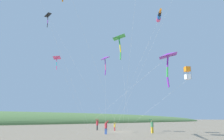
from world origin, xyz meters
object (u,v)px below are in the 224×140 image
at_px(kite_windsock_long_streamer_left, 159,17).
at_px(kite_box_small_distant, 187,73).
at_px(person_bystander_far, 115,126).
at_px(kite_delta_blue_topmost, 57,58).
at_px(person_child_green_jacket, 106,127).
at_px(kite_delta_rainbow_low_near, 48,15).
at_px(kite_delta_long_streamer_right, 105,59).
at_px(kite_delta_teal_far_right, 167,56).
at_px(kite_delta_red_high_left, 119,37).
at_px(person_adult_flyer, 97,124).
at_px(person_child_grey_jacket, 152,125).

xyz_separation_m(kite_windsock_long_streamer_left, kite_box_small_distant, (-3.33, 0.11, -7.54)).
relative_size(person_bystander_far, kite_box_small_distant, 0.13).
bearing_deg(kite_delta_blue_topmost, person_child_green_jacket, -132.36).
distance_m(person_bystander_far, kite_delta_rainbow_low_near, 18.86).
height_order(person_child_green_jacket, kite_box_small_distant, kite_box_small_distant).
bearing_deg(kite_delta_rainbow_low_near, kite_delta_long_streamer_right, -120.32).
xyz_separation_m(kite_delta_blue_topmost, kite_delta_teal_far_right, (-15.47, -1.85, -2.66)).
bearing_deg(kite_delta_long_streamer_right, kite_windsock_long_streamer_left, -159.08).
distance_m(kite_windsock_long_streamer_left, kite_delta_teal_far_right, 10.97).
distance_m(kite_box_small_distant, kite_delta_blue_topmost, 16.01).
bearing_deg(kite_delta_long_streamer_right, kite_delta_red_high_left, 167.59).
height_order(person_bystander_far, kite_delta_teal_far_right, kite_delta_teal_far_right).
relative_size(person_adult_flyer, kite_delta_long_streamer_right, 0.18).
distance_m(kite_delta_rainbow_low_near, kite_windsock_long_streamer_left, 14.53).
xyz_separation_m(kite_delta_rainbow_low_near, kite_delta_blue_topmost, (-0.83, -1.23, -5.83)).
relative_size(person_bystander_far, kite_delta_long_streamer_right, 0.12).
height_order(person_bystander_far, kite_delta_long_streamer_right, kite_delta_long_streamer_right).
xyz_separation_m(person_child_grey_jacket, kite_box_small_distant, (-6.79, 2.28, 5.48)).
relative_size(person_child_grey_jacket, kite_delta_rainbow_low_near, 0.12).
distance_m(person_adult_flyer, person_bystander_far, 3.02).
height_order(person_adult_flyer, kite_delta_teal_far_right, kite_delta_teal_far_right).
xyz_separation_m(person_child_green_jacket, kite_delta_long_streamer_right, (1.22, -0.74, 8.82)).
bearing_deg(kite_box_small_distant, kite_windsock_long_streamer_left, -1.91).
relative_size(person_adult_flyer, kite_delta_rainbow_low_near, 0.11).
xyz_separation_m(kite_box_small_distant, kite_delta_red_high_left, (6.78, 3.41, 5.00)).
xyz_separation_m(person_child_grey_jacket, kite_windsock_long_streamer_left, (-3.47, 2.17, 13.03)).
bearing_deg(kite_delta_long_streamer_right, kite_box_small_distant, -165.97).
relative_size(kite_delta_rainbow_low_near, kite_delta_teal_far_right, 1.09).
bearing_deg(person_bystander_far, kite_windsock_long_streamer_left, 166.96).
xyz_separation_m(person_child_grey_jacket, kite_delta_blue_topmost, (6.72, 10.34, 8.42)).
bearing_deg(kite_delta_red_high_left, kite_delta_teal_far_right, 162.31).
distance_m(kite_delta_rainbow_low_near, kite_delta_long_streamer_right, 9.52).
bearing_deg(person_bystander_far, kite_delta_rainbow_low_near, 90.46).
bearing_deg(person_adult_flyer, kite_delta_red_high_left, 155.21).
height_order(person_child_green_jacket, person_bystander_far, person_child_green_jacket).
relative_size(kite_delta_long_streamer_right, kite_delta_blue_topmost, 1.03).
xyz_separation_m(person_bystander_far, kite_delta_teal_far_right, (-16.39, 8.88, 6.08)).
relative_size(person_adult_flyer, person_child_grey_jacket, 0.99).
bearing_deg(kite_delta_blue_topmost, kite_delta_teal_far_right, -173.16).
distance_m(kite_delta_red_high_left, kite_delta_teal_far_right, 10.31).
relative_size(person_child_grey_jacket, kite_delta_long_streamer_right, 0.18).
relative_size(kite_box_small_distant, kite_delta_red_high_left, 0.81).
height_order(person_child_grey_jacket, kite_delta_teal_far_right, kite_delta_teal_far_right).
height_order(kite_windsock_long_streamer_left, kite_delta_red_high_left, kite_windsock_long_streamer_left).
bearing_deg(kite_delta_teal_far_right, kite_delta_rainbow_low_near, 10.72).
bearing_deg(kite_delta_rainbow_low_near, kite_windsock_long_streamer_left, -139.55).
bearing_deg(kite_delta_teal_far_right, kite_delta_blue_topmost, 6.84).
distance_m(person_child_grey_jacket, kite_delta_rainbow_low_near, 19.85).
relative_size(person_adult_flyer, kite_windsock_long_streamer_left, 0.11).
xyz_separation_m(person_child_green_jacket, kite_delta_teal_far_right, (-11.18, 2.85, 5.88)).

